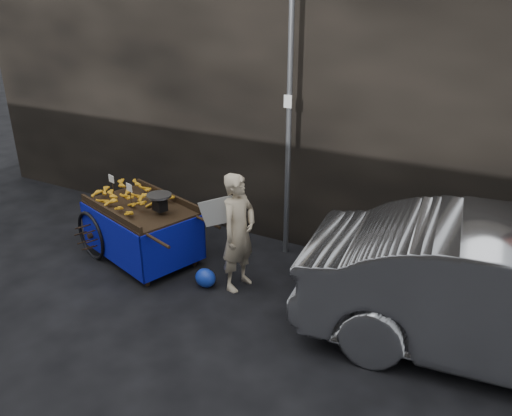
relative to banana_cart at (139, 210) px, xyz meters
The scene contains 6 objects.
ground 1.77m from the banana_cart, ahead, with size 80.00×80.00×0.00m, color black.
building_wall 3.65m from the banana_cart, 52.20° to the left, with size 13.50×2.00×5.00m.
street_pole 2.57m from the banana_cart, 33.47° to the left, with size 0.12×0.10×4.00m.
banana_cart is the anchor object (origin of this frame).
vendor 1.76m from the banana_cart, ahead, with size 0.77×0.65×1.66m.
plastic_bag 1.53m from the banana_cart, 10.43° to the right, with size 0.30×0.24×0.27m, color #1837B8.
Camera 1 is at (3.34, -5.11, 3.76)m, focal length 35.00 mm.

